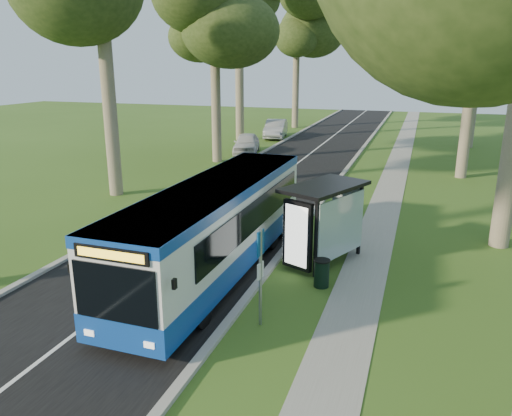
{
  "coord_description": "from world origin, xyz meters",
  "views": [
    {
      "loc": [
        4.43,
        -13.62,
        6.64
      ],
      "look_at": [
        -1.03,
        2.7,
        1.6
      ],
      "focal_mm": 35.0,
      "sensor_mm": 36.0,
      "label": 1
    }
  ],
  "objects_px": {
    "bus": "(217,227)",
    "car_silver": "(276,129)",
    "car_white": "(246,143)",
    "litter_bin": "(322,273)",
    "bus_stop_sign": "(260,267)",
    "bus_shelter": "(326,211)"
  },
  "relations": [
    {
      "from": "litter_bin",
      "to": "car_white",
      "type": "xyz_separation_m",
      "value": [
        -10.0,
        21.29,
        0.31
      ]
    },
    {
      "from": "bus",
      "to": "litter_bin",
      "type": "height_order",
      "value": "bus"
    },
    {
      "from": "bus",
      "to": "litter_bin",
      "type": "xyz_separation_m",
      "value": [
        3.47,
        -0.05,
        -1.09
      ]
    },
    {
      "from": "bus_shelter",
      "to": "car_white",
      "type": "bearing_deg",
      "value": 140.0
    },
    {
      "from": "bus",
      "to": "bus_stop_sign",
      "type": "xyz_separation_m",
      "value": [
        2.41,
        -2.86,
        0.11
      ]
    },
    {
      "from": "bus_stop_sign",
      "to": "litter_bin",
      "type": "distance_m",
      "value": 3.23
    },
    {
      "from": "bus_shelter",
      "to": "litter_bin",
      "type": "bearing_deg",
      "value": -57.99
    },
    {
      "from": "bus",
      "to": "litter_bin",
      "type": "distance_m",
      "value": 3.64
    },
    {
      "from": "bus_stop_sign",
      "to": "car_white",
      "type": "distance_m",
      "value": 25.72
    },
    {
      "from": "litter_bin",
      "to": "car_silver",
      "type": "distance_m",
      "value": 31.45
    },
    {
      "from": "bus_stop_sign",
      "to": "bus_shelter",
      "type": "xyz_separation_m",
      "value": [
        0.81,
        4.48,
        0.27
      ]
    },
    {
      "from": "bus_stop_sign",
      "to": "car_silver",
      "type": "height_order",
      "value": "bus_stop_sign"
    },
    {
      "from": "bus",
      "to": "bus_shelter",
      "type": "distance_m",
      "value": 3.63
    },
    {
      "from": "bus_stop_sign",
      "to": "car_white",
      "type": "relative_size",
      "value": 0.6
    },
    {
      "from": "car_white",
      "to": "car_silver",
      "type": "relative_size",
      "value": 0.9
    },
    {
      "from": "bus_shelter",
      "to": "litter_bin",
      "type": "xyz_separation_m",
      "value": [
        0.25,
        -1.67,
        -1.47
      ]
    },
    {
      "from": "bus",
      "to": "car_white",
      "type": "bearing_deg",
      "value": 107.83
    },
    {
      "from": "bus",
      "to": "car_silver",
      "type": "distance_m",
      "value": 30.46
    },
    {
      "from": "car_white",
      "to": "litter_bin",
      "type": "bearing_deg",
      "value": -78.93
    },
    {
      "from": "bus_stop_sign",
      "to": "litter_bin",
      "type": "bearing_deg",
      "value": 75.47
    },
    {
      "from": "litter_bin",
      "to": "bus",
      "type": "bearing_deg",
      "value": 179.14
    },
    {
      "from": "litter_bin",
      "to": "bus_shelter",
      "type": "bearing_deg",
      "value": 98.44
    }
  ]
}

